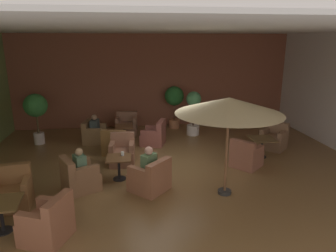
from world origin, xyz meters
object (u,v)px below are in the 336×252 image
Objects in this scene: armchair_rear_right_south at (127,126)px; armchair_rear_right_west at (94,134)px; patron_by_window at (80,162)px; potted_tree_mid_right at (36,109)px; armchair_front_left_south at (150,178)px; armchair_rear_right_north at (116,144)px; patron_with_friend at (149,161)px; armchair_mid_center_south at (48,223)px; armchair_rear_right_east at (154,136)px; armchair_front_left_north at (122,153)px; armchair_front_right_north at (246,156)px; patron_blue_shirt at (95,124)px; armchair_mid_center_north at (12,192)px; armchair_front_left_east at (79,177)px; iced_drink_cup at (123,154)px; cafe_table_mid_center at (0,208)px; armchair_front_right_east at (274,139)px; potted_tree_mid_left at (193,109)px; patio_umbrella_tall_red at (229,106)px; cafe_table_rear_right at (124,131)px; cafe_table_front_left at (119,163)px; cafe_table_front_right at (262,142)px; potted_tree_left_corner at (174,100)px.

armchair_rear_right_west is at bearing -142.59° from armchair_rear_right_south.
potted_tree_mid_right is at bearing 116.96° from patron_by_window.
armchair_front_left_south is 4.30m from armchair_rear_right_west.
patron_with_friend is (0.85, -2.68, 0.44)m from armchair_rear_right_north.
armchair_mid_center_south reaches higher than armchair_rear_right_east.
armchair_rear_right_north is 1.48m from armchair_rear_right_west.
patron_by_window reaches higher than armchair_rear_right_east.
armchair_front_right_north is (3.51, -0.72, -0.02)m from armchair_front_left_north.
patron_blue_shirt is at bearing 112.59° from armchair_front_left_south.
armchair_front_left_north is at bearing 41.36° from armchair_mid_center_north.
armchair_front_left_north is at bearing -92.90° from armchair_rear_right_south.
armchair_rear_right_east reaches higher than armchair_front_left_east.
iced_drink_cup is (-0.63, 0.81, -0.07)m from patron_with_friend.
cafe_table_mid_center is 3.20m from patron_with_friend.
potted_tree_mid_right reaches higher than armchair_rear_right_east.
armchair_front_right_east is 3.10m from potted_tree_mid_left.
armchair_front_right_east is 4.27m from patio_umbrella_tall_red.
potted_tree_mid_right is at bearing 171.01° from armchair_rear_right_east.
cafe_table_rear_right is 3.66m from patron_by_window.
armchair_front_left_south is at bearing -66.96° from armchair_rear_right_west.
armchair_front_left_south is at bearing -150.70° from armchair_front_right_east.
armchair_front_left_north is 3.06m from armchair_rear_right_south.
armchair_front_left_east is 1.74m from patron_with_friend.
patio_umbrella_tall_red is (2.50, -1.14, 1.66)m from cafe_table_front_left.
armchair_mid_center_south is (-4.84, -2.74, 0.01)m from armchair_front_right_north.
armchair_front_left_east reaches higher than armchair_rear_right_west.
potted_tree_mid_left reaches higher than armchair_front_right_north.
patio_umbrella_tall_red reaches higher than armchair_mid_center_north.
patio_umbrella_tall_red is at bearing 18.79° from armchair_mid_center_south.
cafe_table_front_right is (3.61, 1.74, 0.18)m from armchair_front_left_south.
armchair_front_right_north is at bearing 3.85° from iced_drink_cup.
armchair_front_right_north reaches higher than cafe_table_front_right.
patio_umbrella_tall_red is at bearing -39.90° from potted_tree_mid_right.
armchair_mid_center_north is (-6.67, -2.05, -0.18)m from cafe_table_front_right.
potted_tree_mid_right is at bearing -176.78° from potted_tree_mid_left.
armchair_front_left_east is 1.09× the size of armchair_rear_right_north.
armchair_rear_right_east is 0.41× the size of patio_umbrella_tall_red.
armchair_front_right_north is 3.36m from armchair_rear_right_east.
potted_tree_left_corner reaches higher than patron_blue_shirt.
cafe_table_rear_right is at bearing 88.16° from armchair_front_left_north.
armchair_rear_right_north is (2.05, 4.01, -0.19)m from cafe_table_mid_center.
cafe_table_front_left is at bearing 136.09° from armchair_front_left_south.
armchair_rear_right_south is 0.51× the size of potted_tree_mid_left.
armchair_front_right_north is 4.06m from armchair_rear_right_north.
cafe_table_front_left is 0.70× the size of armchair_rear_right_west.
armchair_front_right_east is at bearing -26.19° from armchair_rear_right_south.
iced_drink_cup is at bearing 128.00° from patron_with_friend.
armchair_front_left_south is 10.14× the size of iced_drink_cup.
armchair_front_left_south is 1.74m from patron_by_window.
armchair_mid_center_south is (-1.33, -3.46, -0.00)m from armchair_front_left_north.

